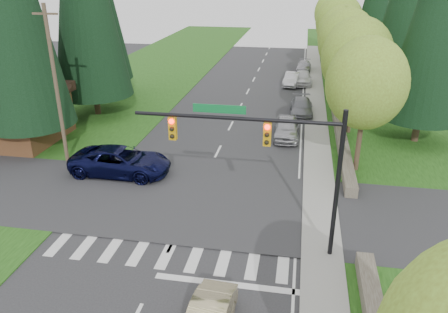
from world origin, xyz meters
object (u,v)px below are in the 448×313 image
(parked_car_c, at_px, (292,79))
(parked_car_a, at_px, (287,128))
(parked_car_e, at_px, (304,66))
(suv_navy, at_px, (121,161))
(parked_car_b, at_px, (301,107))
(parked_car_d, at_px, (303,78))

(parked_car_c, bearing_deg, parked_car_a, -83.14)
(parked_car_e, bearing_deg, suv_navy, -106.07)
(parked_car_c, bearing_deg, suv_navy, -105.19)
(parked_car_b, xyz_separation_m, parked_car_d, (0.00, 10.93, 0.08))
(parked_car_a, bearing_deg, parked_car_d, 85.01)
(parked_car_c, bearing_deg, parked_car_e, 87.32)
(parked_car_a, bearing_deg, parked_car_b, 78.75)
(suv_navy, distance_m, parked_car_d, 27.37)
(parked_car_c, distance_m, parked_car_e, 7.71)
(suv_navy, height_order, parked_car_d, suv_navy)
(suv_navy, bearing_deg, parked_car_c, -21.13)
(parked_car_d, bearing_deg, suv_navy, -116.14)
(parked_car_b, height_order, parked_car_c, parked_car_c)
(parked_car_a, relative_size, parked_car_d, 1.04)
(parked_car_b, xyz_separation_m, parked_car_e, (0.00, 17.93, -0.07))
(suv_navy, distance_m, parked_car_c, 26.35)
(suv_navy, xyz_separation_m, parked_car_a, (9.80, 8.24, -0.08))
(parked_car_a, xyz_separation_m, parked_car_d, (1.02, 16.89, -0.03))
(parked_car_b, distance_m, parked_car_d, 10.93)
(parked_car_c, xyz_separation_m, parked_car_e, (1.19, 7.61, -0.09))
(suv_navy, bearing_deg, parked_car_a, -49.65)
(parked_car_e, bearing_deg, parked_car_b, -87.45)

